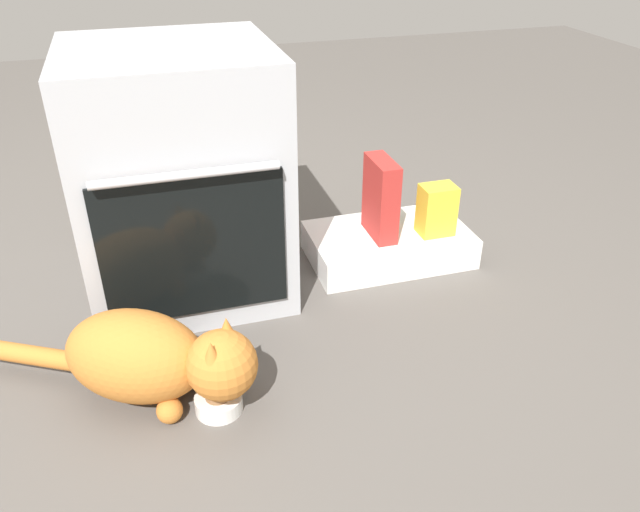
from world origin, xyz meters
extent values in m
plane|color=#56514C|center=(0.00, 0.00, 0.00)|extent=(8.00, 8.00, 0.00)
cube|color=#B7BABF|center=(0.00, 0.44, 0.39)|extent=(0.61, 0.60, 0.79)
cube|color=black|center=(0.00, 0.14, 0.29)|extent=(0.52, 0.01, 0.43)
cylinder|color=silver|center=(0.00, 0.11, 0.53)|extent=(0.49, 0.02, 0.02)
cube|color=white|center=(0.70, 0.39, 0.05)|extent=(0.57, 0.34, 0.11)
cylinder|color=white|center=(-0.01, -0.20, 0.02)|extent=(0.12, 0.12, 0.04)
sphere|color=brown|center=(-0.01, -0.20, 0.04)|extent=(0.07, 0.07, 0.07)
ellipsoid|color=#C6752D|center=(-0.19, -0.09, 0.14)|extent=(0.45, 0.40, 0.24)
sphere|color=#C6752D|center=(0.01, -0.21, 0.15)|extent=(0.18, 0.18, 0.18)
cone|color=#C6752D|center=(0.04, -0.17, 0.22)|extent=(0.06, 0.06, 0.08)
cone|color=#C6752D|center=(-0.01, -0.25, 0.22)|extent=(0.06, 0.06, 0.08)
cylinder|color=#C6752D|center=(-0.47, 0.07, 0.07)|extent=(0.30, 0.21, 0.06)
sphere|color=#C6752D|center=(-0.06, -0.09, 0.03)|extent=(0.07, 0.07, 0.07)
sphere|color=#C6752D|center=(-0.13, -0.20, 0.03)|extent=(0.07, 0.07, 0.07)
cube|color=#B72D28|center=(0.66, 0.38, 0.25)|extent=(0.07, 0.18, 0.28)
cube|color=yellow|center=(0.85, 0.34, 0.20)|extent=(0.12, 0.09, 0.18)
cylinder|color=green|center=(0.73, 0.51, 0.17)|extent=(0.07, 0.07, 0.12)
camera|label=1|loc=(-0.10, -1.42, 1.18)|focal=35.16mm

